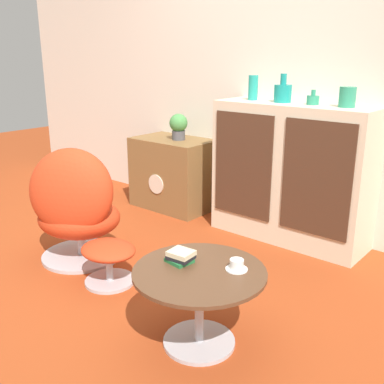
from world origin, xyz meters
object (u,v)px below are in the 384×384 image
vase_inner_left (283,93)px  teacup (237,266)px  ottoman (109,255)px  sideboard (291,173)px  egg_chair (76,207)px  vase_inner_right (313,100)px  tv_console (174,173)px  vase_leftmost (253,88)px  vase_rightmost (347,97)px  coffee_table (199,292)px  potted_plant (179,126)px  book_stack (181,256)px

vase_inner_left → teacup: (0.57, -1.37, -0.69)m
ottoman → sideboard: bearing=70.0°
sideboard → egg_chair: bearing=-125.2°
vase_inner_right → tv_console: bearing=-178.9°
vase_leftmost → vase_rightmost: size_ratio=1.38×
tv_console → ottoman: size_ratio=1.99×
coffee_table → vase_inner_right: vase_inner_right is taller
tv_console → coffee_table: bearing=-44.2°
vase_inner_left → potted_plant: size_ratio=0.89×
egg_chair → vase_leftmost: vase_leftmost is taller
vase_inner_left → vase_rightmost: 0.48m
tv_console → vase_rightmost: 1.74m
ottoman → vase_leftmost: (0.13, 1.38, 0.95)m
book_stack → tv_console: bearing=133.4°
vase_leftmost → vase_rightmost: 0.74m
coffee_table → teacup: size_ratio=6.05×
sideboard → book_stack: 1.50m
potted_plant → egg_chair: bearing=-81.1°
ottoman → vase_rightmost: bearing=57.6°
vase_leftmost → book_stack: size_ratio=1.37×
vase_leftmost → potted_plant: 0.83m
teacup → tv_console: bearing=140.6°
egg_chair → book_stack: 1.13m
tv_console → potted_plant: (0.07, 0.00, 0.45)m
vase_rightmost → sideboard: bearing=-179.4°
ottoman → vase_inner_right: size_ratio=3.59×
ottoman → teacup: size_ratio=3.46×
coffee_table → vase_leftmost: 1.85m
vase_inner_left → book_stack: bearing=-78.2°
sideboard → teacup: 1.45m
egg_chair → teacup: egg_chair is taller
coffee_table → vase_rightmost: (0.05, 1.49, 0.82)m
vase_leftmost → teacup: (0.83, -1.37, -0.71)m
vase_inner_right → teacup: size_ratio=0.96×
sideboard → vase_inner_left: (-0.11, 0.00, 0.59)m
tv_console → teacup: size_ratio=6.89×
vase_leftmost → vase_inner_right: bearing=0.0°
ottoman → vase_leftmost: 1.68m
tv_console → coffee_table: size_ratio=1.14×
ottoman → book_stack: bearing=-9.0°
vase_rightmost → teacup: vase_rightmost is taller
vase_inner_left → vase_inner_right: bearing=0.0°
sideboard → teacup: (0.46, -1.37, -0.10)m
egg_chair → vase_inner_left: size_ratio=4.01×
coffee_table → tv_console: bearing=135.8°
ottoman → vase_rightmost: size_ratio=2.73×
tv_console → vase_inner_left: (1.07, 0.03, 0.79)m
ottoman → vase_inner_left: (0.39, 1.38, 0.93)m
vase_inner_left → tv_console: bearing=-178.6°
tv_console → vase_leftmost: vase_leftmost is taller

